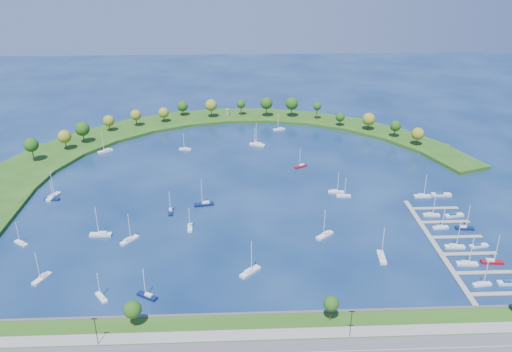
{
  "coord_description": "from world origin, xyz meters",
  "views": [
    {
      "loc": [
        -5.62,
        -242.05,
        117.02
      ],
      "look_at": [
        5.0,
        5.0,
        4.0
      ],
      "focal_mm": 36.03,
      "sensor_mm": 36.0,
      "label": 1
    }
  ],
  "objects_px": {
    "moored_boat_13": "(279,129)",
    "docked_boat_2": "(467,263)",
    "harbor_tower": "(228,112)",
    "moored_boat_11": "(101,234)",
    "docked_boat_9": "(454,215)",
    "docked_boat_1": "(509,283)",
    "moored_boat_10": "(255,142)",
    "moored_boat_17": "(171,211)",
    "docked_boat_4": "(455,246)",
    "moored_boat_14": "(21,242)",
    "moored_boat_3": "(185,149)",
    "moored_boat_16": "(325,235)",
    "dock_system": "(453,245)",
    "moored_boat_8": "(258,144)",
    "moored_boat_0": "(190,227)",
    "moored_boat_21": "(147,295)",
    "moored_boat_6": "(382,257)",
    "docked_boat_10": "(422,195)",
    "docked_boat_0": "(482,283)",
    "moored_boat_7": "(343,195)",
    "moored_boat_20": "(53,196)",
    "moored_boat_1": "(204,204)",
    "moored_boat_15": "(101,297)",
    "docked_boat_5": "(479,246)",
    "moored_boat_18": "(301,166)",
    "docked_boat_8": "(431,214)",
    "docked_boat_11": "(441,194)",
    "moored_boat_2": "(250,271)",
    "moored_boat_5": "(52,198)",
    "moored_boat_4": "(42,278)",
    "docked_boat_6": "(440,227)",
    "docked_boat_3": "(492,261)",
    "docked_boat_7": "(464,227)",
    "moored_boat_12": "(336,191)"
  },
  "relations": [
    {
      "from": "moored_boat_13",
      "to": "moored_boat_1",
      "type": "bearing_deg",
      "value": 50.87
    },
    {
      "from": "moored_boat_7",
      "to": "docked_boat_0",
      "type": "relative_size",
      "value": 1.01
    },
    {
      "from": "moored_boat_12",
      "to": "harbor_tower",
      "type": "bearing_deg",
      "value": 123.39
    },
    {
      "from": "moored_boat_7",
      "to": "moored_boat_8",
      "type": "relative_size",
      "value": 0.73
    },
    {
      "from": "moored_boat_14",
      "to": "docked_boat_4",
      "type": "height_order",
      "value": "docked_boat_4"
    },
    {
      "from": "moored_boat_15",
      "to": "moored_boat_16",
      "type": "distance_m",
      "value": 95.84
    },
    {
      "from": "moored_boat_15",
      "to": "moored_boat_17",
      "type": "relative_size",
      "value": 0.93
    },
    {
      "from": "moored_boat_1",
      "to": "moored_boat_10",
      "type": "distance_m",
      "value": 88.1
    },
    {
      "from": "harbor_tower",
      "to": "moored_boat_5",
      "type": "relative_size",
      "value": 0.4
    },
    {
      "from": "harbor_tower",
      "to": "moored_boat_11",
      "type": "height_order",
      "value": "moored_boat_11"
    },
    {
      "from": "moored_boat_5",
      "to": "moored_boat_18",
      "type": "relative_size",
      "value": 0.95
    },
    {
      "from": "moored_boat_5",
      "to": "moored_boat_7",
      "type": "bearing_deg",
      "value": 4.04
    },
    {
      "from": "docked_boat_0",
      "to": "moored_boat_0",
      "type": "bearing_deg",
      "value": 151.18
    },
    {
      "from": "docked_boat_9",
      "to": "docked_boat_1",
      "type": "bearing_deg",
      "value": -99.81
    },
    {
      "from": "moored_boat_15",
      "to": "docked_boat_2",
      "type": "distance_m",
      "value": 141.2
    },
    {
      "from": "moored_boat_8",
      "to": "docked_boat_2",
      "type": "distance_m",
      "value": 155.36
    },
    {
      "from": "moored_boat_8",
      "to": "moored_boat_18",
      "type": "distance_m",
      "value": 41.92
    },
    {
      "from": "moored_boat_7",
      "to": "moored_boat_1",
      "type": "bearing_deg",
      "value": -172.24
    },
    {
      "from": "moored_boat_5",
      "to": "moored_boat_12",
      "type": "relative_size",
      "value": 0.93
    },
    {
      "from": "moored_boat_18",
      "to": "docked_boat_4",
      "type": "distance_m",
      "value": 102.76
    },
    {
      "from": "moored_boat_4",
      "to": "moored_boat_20",
      "type": "xyz_separation_m",
      "value": [
        -17.39,
        69.46,
        0.06
      ]
    },
    {
      "from": "moored_boat_20",
      "to": "dock_system",
      "type": "bearing_deg",
      "value": -89.21
    },
    {
      "from": "moored_boat_10",
      "to": "moored_boat_17",
      "type": "xyz_separation_m",
      "value": [
        -43.98,
        -89.83,
        0.03
      ]
    },
    {
      "from": "moored_boat_13",
      "to": "docked_boat_2",
      "type": "relative_size",
      "value": 0.98
    },
    {
      "from": "moored_boat_14",
      "to": "docked_boat_5",
      "type": "bearing_deg",
      "value": -148.14
    },
    {
      "from": "harbor_tower",
      "to": "docked_boat_0",
      "type": "xyz_separation_m",
      "value": [
        96.35,
        -205.37,
        -3.39
      ]
    },
    {
      "from": "moored_boat_2",
      "to": "moored_boat_6",
      "type": "xyz_separation_m",
      "value": [
        53.63,
        7.85,
        -0.01
      ]
    },
    {
      "from": "moored_boat_3",
      "to": "docked_boat_6",
      "type": "xyz_separation_m",
      "value": [
        122.17,
        -100.87,
        -0.01
      ]
    },
    {
      "from": "dock_system",
      "to": "docked_boat_11",
      "type": "bearing_deg",
      "value": 74.93
    },
    {
      "from": "moored_boat_7",
      "to": "moored_boat_20",
      "type": "distance_m",
      "value": 145.83
    },
    {
      "from": "moored_boat_20",
      "to": "docked_boat_3",
      "type": "height_order",
      "value": "moored_boat_20"
    },
    {
      "from": "moored_boat_3",
      "to": "moored_boat_16",
      "type": "bearing_deg",
      "value": 132.91
    },
    {
      "from": "docked_boat_3",
      "to": "docked_boat_10",
      "type": "height_order",
      "value": "docked_boat_3"
    },
    {
      "from": "dock_system",
      "to": "moored_boat_8",
      "type": "bearing_deg",
      "value": 122.47
    },
    {
      "from": "moored_boat_6",
      "to": "docked_boat_10",
      "type": "xyz_separation_m",
      "value": [
        35.12,
        53.72,
        -0.05
      ]
    },
    {
      "from": "moored_boat_11",
      "to": "docked_boat_0",
      "type": "xyz_separation_m",
      "value": [
        150.59,
        -42.11,
        -0.1
      ]
    },
    {
      "from": "docked_boat_4",
      "to": "moored_boat_7",
      "type": "bearing_deg",
      "value": 130.7
    },
    {
      "from": "harbor_tower",
      "to": "moored_boat_4",
      "type": "xyz_separation_m",
      "value": [
        -69.21,
        -194.61,
        -3.34
      ]
    },
    {
      "from": "moored_boat_13",
      "to": "docked_boat_8",
      "type": "height_order",
      "value": "moored_boat_13"
    },
    {
      "from": "harbor_tower",
      "to": "docked_boat_2",
      "type": "xyz_separation_m",
      "value": [
        96.33,
        -191.93,
        -3.34
      ]
    },
    {
      "from": "docked_boat_3",
      "to": "docked_boat_7",
      "type": "height_order",
      "value": "docked_boat_3"
    },
    {
      "from": "moored_boat_0",
      "to": "moored_boat_21",
      "type": "distance_m",
      "value": 49.85
    },
    {
      "from": "moored_boat_12",
      "to": "docked_boat_8",
      "type": "xyz_separation_m",
      "value": [
        40.09,
        -26.11,
        -0.01
      ]
    },
    {
      "from": "docked_boat_10",
      "to": "moored_boat_7",
      "type": "bearing_deg",
      "value": 177.12
    },
    {
      "from": "docked_boat_1",
      "to": "docked_boat_7",
      "type": "xyz_separation_m",
      "value": [
        0.05,
        40.54,
        0.25
      ]
    },
    {
      "from": "docked_boat_1",
      "to": "docked_boat_4",
      "type": "distance_m",
      "value": 27.59
    },
    {
      "from": "moored_boat_11",
      "to": "docked_boat_6",
      "type": "distance_m",
      "value": 150.59
    },
    {
      "from": "moored_boat_13",
      "to": "docked_boat_2",
      "type": "height_order",
      "value": "docked_boat_2"
    },
    {
      "from": "moored_boat_11",
      "to": "moored_boat_2",
      "type": "bearing_deg",
      "value": 156.2
    },
    {
      "from": "docked_boat_11",
      "to": "docked_boat_0",
      "type": "bearing_deg",
      "value": -96.83
    }
  ]
}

